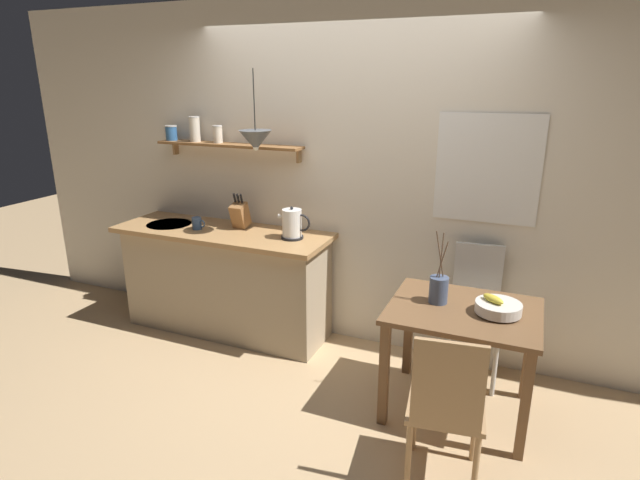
{
  "coord_description": "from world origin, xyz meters",
  "views": [
    {
      "loc": [
        1.32,
        -3.11,
        2.11
      ],
      "look_at": [
        -0.1,
        0.25,
        0.95
      ],
      "focal_mm": 28.76,
      "sensor_mm": 36.0,
      "label": 1
    }
  ],
  "objects_px": {
    "dining_chair_near": "(446,404)",
    "knife_block": "(240,215)",
    "electric_kettle": "(292,224)",
    "pendant_lamp": "(256,140)",
    "dining_table": "(463,326)",
    "fruit_bowl": "(498,307)",
    "dining_chair_far": "(475,308)",
    "twig_vase": "(439,289)",
    "coffee_mug_by_sink": "(197,223)"
  },
  "relations": [
    {
      "from": "twig_vase",
      "to": "coffee_mug_by_sink",
      "type": "relative_size",
      "value": 3.99
    },
    {
      "from": "dining_chair_near",
      "to": "electric_kettle",
      "type": "xyz_separation_m",
      "value": [
        -1.4,
        1.1,
        0.52
      ]
    },
    {
      "from": "dining_table",
      "to": "fruit_bowl",
      "type": "relative_size",
      "value": 3.33
    },
    {
      "from": "dining_chair_near",
      "to": "coffee_mug_by_sink",
      "type": "xyz_separation_m",
      "value": [
        -2.24,
        1.02,
        0.45
      ]
    },
    {
      "from": "twig_vase",
      "to": "knife_block",
      "type": "distance_m",
      "value": 1.79
    },
    {
      "from": "pendant_lamp",
      "to": "coffee_mug_by_sink",
      "type": "bearing_deg",
      "value": -176.19
    },
    {
      "from": "twig_vase",
      "to": "dining_chair_far",
      "type": "bearing_deg",
      "value": 67.63
    },
    {
      "from": "dining_table",
      "to": "twig_vase",
      "type": "bearing_deg",
      "value": 169.37
    },
    {
      "from": "dining_chair_far",
      "to": "pendant_lamp",
      "type": "bearing_deg",
      "value": -174.96
    },
    {
      "from": "dining_table",
      "to": "dining_chair_far",
      "type": "xyz_separation_m",
      "value": [
        0.02,
        0.5,
        -0.09
      ]
    },
    {
      "from": "fruit_bowl",
      "to": "pendant_lamp",
      "type": "bearing_deg",
      "value": 169.13
    },
    {
      "from": "fruit_bowl",
      "to": "electric_kettle",
      "type": "distance_m",
      "value": 1.64
    },
    {
      "from": "coffee_mug_by_sink",
      "to": "pendant_lamp",
      "type": "height_order",
      "value": "pendant_lamp"
    },
    {
      "from": "dining_chair_far",
      "to": "fruit_bowl",
      "type": "distance_m",
      "value": 0.59
    },
    {
      "from": "dining_chair_far",
      "to": "electric_kettle",
      "type": "height_order",
      "value": "electric_kettle"
    },
    {
      "from": "dining_chair_far",
      "to": "dining_table",
      "type": "bearing_deg",
      "value": -92.49
    },
    {
      "from": "pendant_lamp",
      "to": "fruit_bowl",
      "type": "bearing_deg",
      "value": -10.87
    },
    {
      "from": "knife_block",
      "to": "coffee_mug_by_sink",
      "type": "distance_m",
      "value": 0.36
    },
    {
      "from": "twig_vase",
      "to": "electric_kettle",
      "type": "bearing_deg",
      "value": 163.34
    },
    {
      "from": "dining_chair_near",
      "to": "electric_kettle",
      "type": "height_order",
      "value": "electric_kettle"
    },
    {
      "from": "electric_kettle",
      "to": "knife_block",
      "type": "bearing_deg",
      "value": 170.76
    },
    {
      "from": "electric_kettle",
      "to": "coffee_mug_by_sink",
      "type": "relative_size",
      "value": 2.23
    },
    {
      "from": "dining_chair_far",
      "to": "electric_kettle",
      "type": "bearing_deg",
      "value": -175.64
    },
    {
      "from": "electric_kettle",
      "to": "pendant_lamp",
      "type": "bearing_deg",
      "value": -171.56
    },
    {
      "from": "dining_table",
      "to": "dining_chair_near",
      "type": "xyz_separation_m",
      "value": [
        0.03,
        -0.71,
        -0.1
      ]
    },
    {
      "from": "knife_block",
      "to": "coffee_mug_by_sink",
      "type": "height_order",
      "value": "knife_block"
    },
    {
      "from": "dining_table",
      "to": "knife_block",
      "type": "xyz_separation_m",
      "value": [
        -1.9,
        0.48,
        0.42
      ]
    },
    {
      "from": "dining_chair_far",
      "to": "twig_vase",
      "type": "xyz_separation_m",
      "value": [
        -0.19,
        -0.47,
        0.3
      ]
    },
    {
      "from": "electric_kettle",
      "to": "coffee_mug_by_sink",
      "type": "bearing_deg",
      "value": -174.65
    },
    {
      "from": "electric_kettle",
      "to": "dining_table",
      "type": "bearing_deg",
      "value": -15.93
    },
    {
      "from": "twig_vase",
      "to": "coffee_mug_by_sink",
      "type": "bearing_deg",
      "value": 172.12
    },
    {
      "from": "dining_chair_near",
      "to": "knife_block",
      "type": "relative_size",
      "value": 3.08
    },
    {
      "from": "dining_table",
      "to": "electric_kettle",
      "type": "bearing_deg",
      "value": 164.07
    },
    {
      "from": "fruit_bowl",
      "to": "knife_block",
      "type": "relative_size",
      "value": 0.92
    },
    {
      "from": "dining_table",
      "to": "dining_chair_far",
      "type": "relative_size",
      "value": 0.94
    },
    {
      "from": "electric_kettle",
      "to": "dining_chair_far",
      "type": "bearing_deg",
      "value": 4.36
    },
    {
      "from": "dining_chair_far",
      "to": "pendant_lamp",
      "type": "distance_m",
      "value": 2.03
    },
    {
      "from": "coffee_mug_by_sink",
      "to": "dining_table",
      "type": "bearing_deg",
      "value": -8.1
    },
    {
      "from": "dining_table",
      "to": "coffee_mug_by_sink",
      "type": "xyz_separation_m",
      "value": [
        -2.21,
        0.31,
        0.35
      ]
    },
    {
      "from": "coffee_mug_by_sink",
      "to": "pendant_lamp",
      "type": "distance_m",
      "value": 0.9
    },
    {
      "from": "dining_table",
      "to": "knife_block",
      "type": "height_order",
      "value": "knife_block"
    },
    {
      "from": "twig_vase",
      "to": "coffee_mug_by_sink",
      "type": "xyz_separation_m",
      "value": [
        -2.04,
        0.28,
        0.14
      ]
    },
    {
      "from": "dining_chair_far",
      "to": "pendant_lamp",
      "type": "relative_size",
      "value": 1.66
    },
    {
      "from": "fruit_bowl",
      "to": "dining_chair_far",
      "type": "bearing_deg",
      "value": 109.12
    },
    {
      "from": "fruit_bowl",
      "to": "electric_kettle",
      "type": "xyz_separation_m",
      "value": [
        -1.57,
        0.4,
        0.25
      ]
    },
    {
      "from": "fruit_bowl",
      "to": "pendant_lamp",
      "type": "xyz_separation_m",
      "value": [
        -1.85,
        0.35,
        0.88
      ]
    },
    {
      "from": "dining_chair_near",
      "to": "pendant_lamp",
      "type": "relative_size",
      "value": 1.56
    },
    {
      "from": "dining_chair_far",
      "to": "fruit_bowl",
      "type": "xyz_separation_m",
      "value": [
        0.17,
        -0.5,
        0.25
      ]
    },
    {
      "from": "dining_table",
      "to": "electric_kettle",
      "type": "height_order",
      "value": "electric_kettle"
    },
    {
      "from": "electric_kettle",
      "to": "pendant_lamp",
      "type": "height_order",
      "value": "pendant_lamp"
    }
  ]
}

